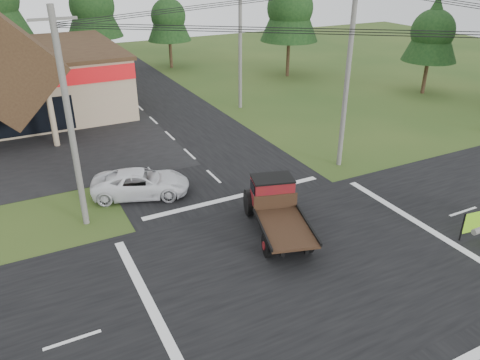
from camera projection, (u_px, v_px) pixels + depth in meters
ground at (307, 263)px, 20.68m from camera, size 120.00×120.00×0.00m
road_ns at (307, 263)px, 20.68m from camera, size 12.00×120.00×0.02m
road_ew at (307, 263)px, 20.68m from camera, size 120.00×12.00×0.02m
utility_pole_nw at (70, 122)px, 21.43m from camera, size 2.00×0.30×10.50m
utility_pole_ne at (348, 74)px, 27.78m from camera, size 2.00×0.30×11.50m
utility_pole_n at (240, 41)px, 39.04m from camera, size 2.00×0.30×11.20m
tree_row_d at (92, 3)px, 51.03m from camera, size 6.16×6.16×11.11m
tree_row_e at (168, 14)px, 53.31m from camera, size 5.04×5.04×9.09m
tree_side_ne at (290, 6)px, 48.83m from camera, size 6.16×6.16×11.11m
tree_side_e_near at (433, 29)px, 43.11m from camera, size 5.04×5.04×9.09m
antique_flatbed_truck at (278, 211)px, 22.38m from camera, size 3.86×6.38×2.50m
white_pickup at (141, 183)px, 26.22m from camera, size 5.89×4.16×1.49m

